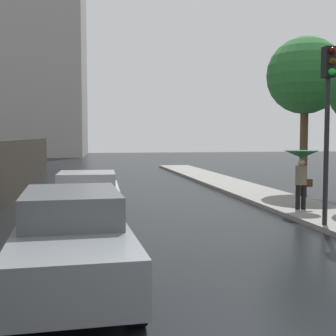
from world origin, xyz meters
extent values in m
cube|color=slate|center=(-1.87, 3.00, 0.67)|extent=(1.77, 4.45, 0.69)
cube|color=#494D50|center=(-1.88, 3.34, 1.25)|extent=(1.51, 2.20, 0.48)
cylinder|color=black|center=(-1.07, 1.57, 0.33)|extent=(0.24, 0.66, 0.65)
cylinder|color=black|center=(-2.59, 1.52, 0.33)|extent=(0.24, 0.66, 0.65)
cylinder|color=black|center=(-1.16, 4.47, 0.33)|extent=(0.24, 0.66, 0.65)
cylinder|color=black|center=(-2.67, 4.43, 0.33)|extent=(0.24, 0.66, 0.65)
cube|color=#B2B5BA|center=(-1.58, 9.29, 0.60)|extent=(1.99, 4.14, 0.56)
cube|color=gray|center=(-1.58, 9.36, 1.09)|extent=(1.67, 1.87, 0.43)
cylinder|color=black|center=(-0.81, 7.92, 0.32)|extent=(0.25, 0.65, 0.64)
cylinder|color=black|center=(-2.48, 7.99, 0.32)|extent=(0.25, 0.65, 0.64)
cylinder|color=black|center=(-0.69, 10.60, 0.32)|extent=(0.25, 0.65, 0.64)
cylinder|color=black|center=(-2.36, 10.67, 0.32)|extent=(0.25, 0.65, 0.64)
cylinder|color=black|center=(4.84, 8.77, 0.51)|extent=(0.14, 0.14, 0.75)
cylinder|color=black|center=(4.66, 8.78, 0.51)|extent=(0.14, 0.14, 0.75)
cylinder|color=#726651|center=(4.75, 8.77, 1.17)|extent=(0.34, 0.34, 0.57)
sphere|color=tan|center=(4.75, 8.77, 1.56)|extent=(0.20, 0.20, 0.20)
cube|color=#3F2314|center=(5.00, 8.76, 0.94)|extent=(0.21, 0.11, 0.24)
cylinder|color=#4C4C51|center=(4.75, 8.77, 1.51)|extent=(0.02, 0.02, 0.80)
cone|color=#144C2D|center=(4.75, 8.77, 1.80)|extent=(1.04, 1.04, 0.22)
cylinder|color=black|center=(4.21, 6.41, 1.95)|extent=(0.12, 0.12, 3.62)
cube|color=black|center=(4.21, 6.41, 4.13)|extent=(0.26, 0.26, 0.75)
sphere|color=#360503|center=(4.21, 6.24, 4.38)|extent=(0.17, 0.17, 0.17)
sphere|color=#392405|center=(4.21, 6.24, 4.13)|extent=(0.17, 0.17, 0.17)
sphere|color=green|center=(4.21, 6.24, 3.88)|extent=(0.17, 0.17, 0.17)
cylinder|color=#4C3823|center=(6.96, 12.97, 1.83)|extent=(0.31, 0.31, 3.66)
sphere|color=#28662D|center=(6.96, 12.97, 4.72)|extent=(3.02, 3.02, 3.02)
cube|color=#9E9993|center=(-7.45, 52.13, 15.17)|extent=(13.07, 12.31, 30.33)
camera|label=1|loc=(-1.71, -3.98, 2.35)|focal=49.15mm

